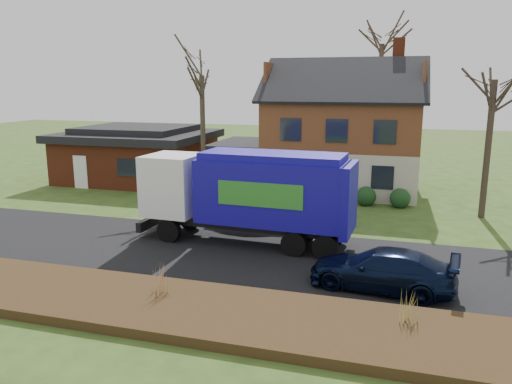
# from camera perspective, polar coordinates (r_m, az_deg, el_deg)

# --- Properties ---
(ground) EXTENTS (120.00, 120.00, 0.00)m
(ground) POSITION_cam_1_polar(r_m,az_deg,el_deg) (19.57, -0.96, -7.29)
(ground) COLOR #2D4617
(ground) RESTS_ON ground
(road) EXTENTS (80.00, 7.00, 0.02)m
(road) POSITION_cam_1_polar(r_m,az_deg,el_deg) (19.57, -0.96, -7.27)
(road) COLOR black
(road) RESTS_ON ground
(mulch_verge) EXTENTS (80.00, 3.50, 0.30)m
(mulch_verge) POSITION_cam_1_polar(r_m,az_deg,el_deg) (14.92, -7.18, -13.26)
(mulch_verge) COLOR black
(mulch_verge) RESTS_ON ground
(main_house) EXTENTS (12.95, 8.95, 9.26)m
(main_house) POSITION_cam_1_polar(r_m,az_deg,el_deg) (31.86, 9.13, 7.59)
(main_house) COLOR beige
(main_house) RESTS_ON ground
(ranch_house) EXTENTS (9.80, 8.20, 3.70)m
(ranch_house) POSITION_cam_1_polar(r_m,az_deg,el_deg) (35.56, -13.35, 4.30)
(ranch_house) COLOR maroon
(ranch_house) RESTS_ON ground
(garbage_truck) EXTENTS (9.11, 2.83, 3.86)m
(garbage_truck) POSITION_cam_1_polar(r_m,az_deg,el_deg) (20.52, -0.65, 0.09)
(garbage_truck) COLOR black
(garbage_truck) RESTS_ON ground
(silver_sedan) EXTENTS (4.77, 1.89, 1.55)m
(silver_sedan) POSITION_cam_1_polar(r_m,az_deg,el_deg) (23.74, 0.61, -1.82)
(silver_sedan) COLOR #95989C
(silver_sedan) RESTS_ON ground
(navy_wagon) EXTENTS (4.86, 2.45, 1.35)m
(navy_wagon) POSITION_cam_1_polar(r_m,az_deg,el_deg) (16.82, 14.20, -8.58)
(navy_wagon) COLOR black
(navy_wagon) RESTS_ON ground
(tree_front_west) EXTENTS (3.28, 3.28, 9.76)m
(tree_front_west) POSITION_cam_1_polar(r_m,az_deg,el_deg) (29.36, -6.28, 15.12)
(tree_front_west) COLOR #3D3425
(tree_front_west) RESTS_ON ground
(tree_front_east) EXTENTS (3.47, 3.47, 9.64)m
(tree_front_east) POSITION_cam_1_polar(r_m,az_deg,el_deg) (26.66, 25.85, 13.86)
(tree_front_east) COLOR #3B2D23
(tree_front_east) RESTS_ON ground
(tree_back) EXTENTS (4.09, 4.09, 12.94)m
(tree_back) POSITION_cam_1_polar(r_m,az_deg,el_deg) (41.06, 14.30, 17.85)
(tree_back) COLOR #3E2F25
(tree_back) RESTS_ON ground
(grass_clump_mid) EXTENTS (0.34, 0.28, 0.96)m
(grass_clump_mid) POSITION_cam_1_polar(r_m,az_deg,el_deg) (15.58, -10.92, -9.72)
(grass_clump_mid) COLOR tan
(grass_clump_mid) RESTS_ON mulch_verge
(grass_clump_east) EXTENTS (0.36, 0.30, 0.90)m
(grass_clump_east) POSITION_cam_1_polar(r_m,az_deg,el_deg) (14.22, 17.07, -12.40)
(grass_clump_east) COLOR tan
(grass_clump_east) RESTS_ON mulch_verge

